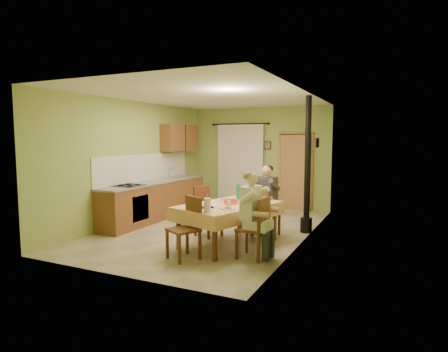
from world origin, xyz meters
The scene contains 17 objects.
floor centered at (0.00, 0.00, 0.00)m, with size 4.00×6.00×0.01m, color tan.
room_shell centered at (0.00, 0.00, 1.82)m, with size 4.04×6.04×2.82m.
kitchen_run centered at (-1.71, 0.40, 0.48)m, with size 0.64×3.64×1.56m.
upper_cabinets centered at (-1.82, 1.70, 1.95)m, with size 0.35×1.40×0.70m, color brown.
curtain centered at (-0.55, 2.90, 1.26)m, with size 1.70×0.07×2.22m.
doorway centered at (1.04, 2.92, 1.05)m, with size 0.96×0.28×2.15m.
dining_table centered at (0.83, -0.94, 0.38)m, with size 1.66×2.17×0.76m.
tableware centered at (0.83, -1.04, 0.81)m, with size 0.72×1.66×0.33m.
chair_far centered at (1.20, 0.04, 0.29)m, with size 0.58×0.58×1.01m.
chair_near centered at (0.50, -1.96, 0.29)m, with size 0.59×0.59×1.00m.
chair_right centered at (1.50, -1.45, 0.29)m, with size 0.47×0.47×1.00m.
chair_left centered at (0.18, -0.50, 0.29)m, with size 0.55×0.55×0.99m.
man_far centered at (1.20, 0.05, 0.88)m, with size 0.65×0.59×1.39m.
man_right centered at (1.49, -1.45, 0.88)m, with size 0.49×0.60×1.39m.
stove_flue centered at (1.90, 0.60, 1.02)m, with size 0.24×0.24×2.80m.
picture_back centered at (0.25, 2.97, 1.75)m, with size 0.19×0.03×0.23m, color black.
picture_right centered at (1.97, 1.20, 1.85)m, with size 0.03×0.31×0.21m, color brown.
Camera 1 is at (3.59, -7.02, 1.94)m, focal length 30.00 mm.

